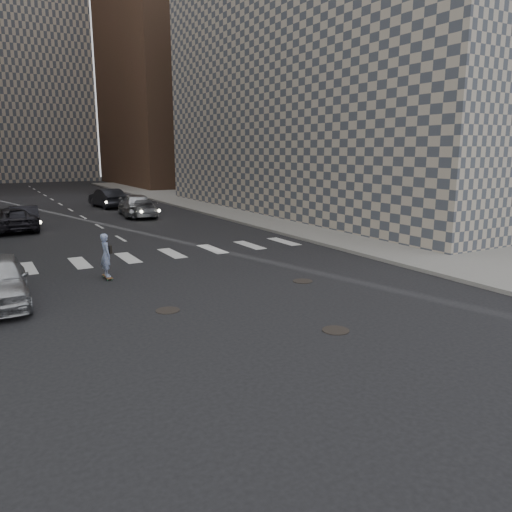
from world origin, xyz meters
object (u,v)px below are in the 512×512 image
Objects in this scene: traffic_car_b at (141,208)px; skateboarder at (106,255)px; traffic_car_a at (24,217)px; traffic_car_d at (136,205)px; traffic_car_c at (12,219)px; traffic_car_e at (107,198)px.

skateboarder is at bearing 75.27° from traffic_car_b.
traffic_car_d is at bearing -156.62° from traffic_car_a.
traffic_car_c is at bearing 21.93° from traffic_car_b.
traffic_car_c is at bearing 31.03° from traffic_car_a.
traffic_car_a is 7.83m from traffic_car_b.
traffic_car_d reaches higher than traffic_car_c.
skateboarder is 17.30m from traffic_car_b.
traffic_car_d is at bearing -70.95° from traffic_car_b.
traffic_car_d is at bearing 86.34° from traffic_car_e.
traffic_car_a is 11.68m from traffic_car_e.
traffic_car_e reaches higher than traffic_car_a.
traffic_car_c is (-8.23, -2.34, 0.04)m from traffic_car_b.
skateboarder is at bearing 95.43° from traffic_car_c.
traffic_car_c reaches higher than traffic_car_b.
traffic_car_c is (-2.10, 13.83, -0.18)m from skateboarder.
skateboarder reaches higher than traffic_car_e.
skateboarder is 24.16m from traffic_car_e.
skateboarder is 0.37× the size of traffic_car_b.
traffic_car_c is 1.01× the size of traffic_car_d.
traffic_car_d is at bearing -162.83° from traffic_car_c.
traffic_car_b is at bearing -161.52° from traffic_car_a.
traffic_car_b is 0.92× the size of traffic_car_d.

